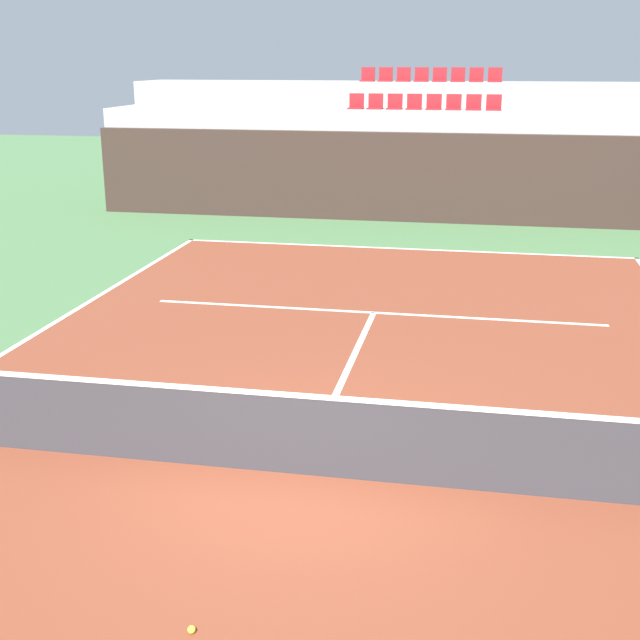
{
  "coord_description": "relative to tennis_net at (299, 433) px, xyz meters",
  "views": [
    {
      "loc": [
        1.85,
        -8.32,
        4.46
      ],
      "look_at": [
        -0.15,
        2.0,
        1.2
      ],
      "focal_mm": 47.4,
      "sensor_mm": 36.0,
      "label": 1
    }
  ],
  "objects": [
    {
      "name": "stands_tier_upper",
      "position": [
        0.0,
        19.45,
        1.37
      ],
      "size": [
        18.87,
        2.4,
        3.77
      ],
      "primitive_type": "cube",
      "color": "#9E9E99",
      "rests_on": "ground_plane"
    },
    {
      "name": "court_surface",
      "position": [
        0.0,
        0.0,
        -0.5
      ],
      "size": [
        11.0,
        24.0,
        0.01
      ],
      "primitive_type": "cube",
      "color": "brown",
      "rests_on": "ground_plane"
    },
    {
      "name": "seating_row_upper",
      "position": [
        -0.0,
        19.55,
        3.38
      ],
      "size": [
        4.44,
        0.44,
        0.44
      ],
      "color": "maroon",
      "rests_on": "stands_tier_upper"
    },
    {
      "name": "baseline_far",
      "position": [
        0.0,
        11.95,
        -0.5
      ],
      "size": [
        11.0,
        0.1,
        0.0
      ],
      "primitive_type": "cube",
      "color": "white",
      "rests_on": "court_surface"
    },
    {
      "name": "tennis_ball_0",
      "position": [
        -0.27,
        -2.85,
        -0.47
      ],
      "size": [
        0.07,
        0.07,
        0.07
      ],
      "primitive_type": "sphere",
      "color": "#CCE033",
      "rests_on": "court_surface"
    },
    {
      "name": "centre_service_line",
      "position": [
        0.0,
        3.2,
        -0.5
      ],
      "size": [
        0.1,
        6.4,
        0.0
      ],
      "primitive_type": "cube",
      "color": "white",
      "rests_on": "court_surface"
    },
    {
      "name": "ground_plane",
      "position": [
        0.0,
        0.0,
        -0.51
      ],
      "size": [
        80.0,
        80.0,
        0.0
      ],
      "primitive_type": "plane",
      "color": "#477042"
    },
    {
      "name": "service_line_far",
      "position": [
        0.0,
        6.4,
        -0.5
      ],
      "size": [
        8.26,
        0.1,
        0.0
      ],
      "primitive_type": "cube",
      "color": "white",
      "rests_on": "court_surface"
    },
    {
      "name": "seating_row_lower",
      "position": [
        -0.0,
        17.15,
        2.66
      ],
      "size": [
        4.44,
        0.44,
        0.44
      ],
      "color": "maroon",
      "rests_on": "stands_tier_lower"
    },
    {
      "name": "back_wall",
      "position": [
        0.0,
        15.7,
        0.74
      ],
      "size": [
        18.87,
        0.3,
        2.5
      ],
      "primitive_type": "cube",
      "color": "#33231E",
      "rests_on": "ground_plane"
    },
    {
      "name": "tennis_net",
      "position": [
        0.0,
        0.0,
        0.0
      ],
      "size": [
        11.08,
        0.08,
        1.07
      ],
      "color": "black",
      "rests_on": "court_surface"
    },
    {
      "name": "stands_tier_lower",
      "position": [
        0.0,
        17.05,
        1.01
      ],
      "size": [
        18.87,
        2.4,
        3.05
      ],
      "primitive_type": "cube",
      "color": "#9E9E99",
      "rests_on": "ground_plane"
    }
  ]
}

